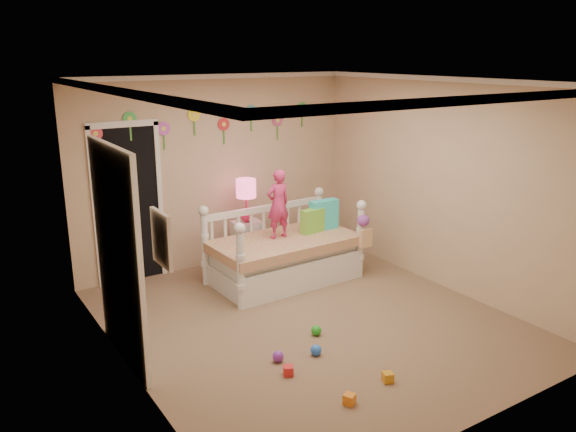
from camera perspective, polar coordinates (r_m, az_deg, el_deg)
floor at (r=6.53m, az=2.14°, el=-10.25°), size 4.00×4.50×0.01m
ceiling at (r=5.87m, az=2.41°, el=13.18°), size 4.00×4.50×0.01m
back_wall at (r=7.97m, az=-7.05°, el=4.35°), size 4.00×0.01×2.60m
left_wall at (r=5.24m, az=-16.01°, el=-2.26°), size 0.01×4.50×2.60m
right_wall at (r=7.37m, az=15.14°, el=2.98°), size 0.01×4.50×2.60m
crown_molding at (r=5.88m, az=2.40°, el=12.88°), size 4.00×4.50×0.06m
daybed at (r=7.44m, az=-0.40°, el=-2.60°), size 1.94×1.08×1.04m
pillow_turquoise at (r=7.75m, az=3.55°, el=0.12°), size 0.40×0.14×0.40m
pillow_lime at (r=7.61m, az=2.43°, el=-0.48°), size 0.35×0.17×0.32m
child at (r=7.31m, az=-0.99°, el=1.18°), size 0.33×0.22×0.89m
nightstand at (r=8.02m, az=-4.05°, el=-2.76°), size 0.42×0.34×0.64m
table_lamp at (r=7.82m, az=-4.15°, el=2.21°), size 0.27×0.27×0.60m
closet_doorway at (r=7.58m, az=-15.46°, el=1.22°), size 0.90×0.04×2.07m
flower_decals at (r=7.82m, az=-7.77°, el=8.85°), size 3.40×0.02×0.50m
mirror_closet at (r=5.60m, az=-16.34°, el=-3.81°), size 0.07×1.30×2.10m
wall_picture at (r=4.35m, az=-12.37°, el=-2.21°), size 0.05×0.34×0.42m
hanging_bag at (r=7.54m, az=7.48°, el=-1.58°), size 0.20×0.16×0.36m
toy_scatter at (r=5.66m, az=3.54°, el=-14.01°), size 1.04×1.43×0.11m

